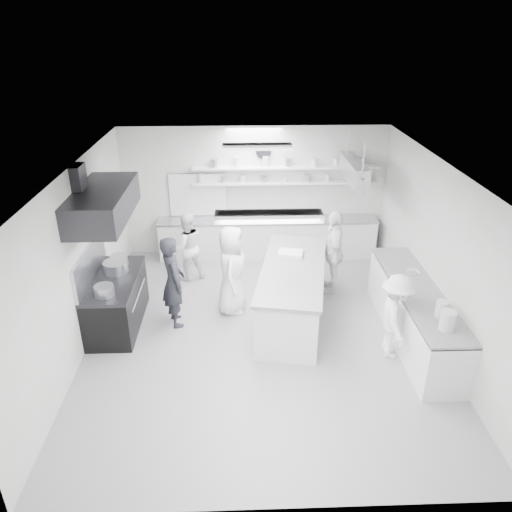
{
  "coord_description": "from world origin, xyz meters",
  "views": [
    {
      "loc": [
        -0.35,
        -7.27,
        5.06
      ],
      "look_at": [
        -0.07,
        0.6,
        1.25
      ],
      "focal_mm": 34.24,
      "sensor_mm": 36.0,
      "label": 1
    }
  ],
  "objects_px": {
    "cook_stove": "(173,282)",
    "cook_back": "(187,247)",
    "stove": "(117,303)",
    "right_counter": "(414,314)",
    "back_counter": "(268,238)",
    "prep_island": "(292,294)"
  },
  "relations": [
    {
      "from": "cook_stove",
      "to": "cook_back",
      "type": "bearing_deg",
      "value": -21.76
    },
    {
      "from": "cook_stove",
      "to": "cook_back",
      "type": "distance_m",
      "value": 1.74
    },
    {
      "from": "stove",
      "to": "back_counter",
      "type": "xyz_separation_m",
      "value": [
        2.9,
        2.8,
        0.01
      ]
    },
    {
      "from": "right_counter",
      "to": "prep_island",
      "type": "height_order",
      "value": "prep_island"
    },
    {
      "from": "stove",
      "to": "right_counter",
      "type": "relative_size",
      "value": 0.55
    },
    {
      "from": "prep_island",
      "to": "cook_back",
      "type": "height_order",
      "value": "cook_back"
    },
    {
      "from": "back_counter",
      "to": "cook_stove",
      "type": "height_order",
      "value": "cook_stove"
    },
    {
      "from": "back_counter",
      "to": "prep_island",
      "type": "distance_m",
      "value": 2.72
    },
    {
      "from": "right_counter",
      "to": "cook_back",
      "type": "xyz_separation_m",
      "value": [
        -4.13,
        2.35,
        0.28
      ]
    },
    {
      "from": "cook_stove",
      "to": "cook_back",
      "type": "height_order",
      "value": "cook_stove"
    },
    {
      "from": "prep_island",
      "to": "cook_back",
      "type": "bearing_deg",
      "value": 151.79
    },
    {
      "from": "stove",
      "to": "right_counter",
      "type": "distance_m",
      "value": 5.28
    },
    {
      "from": "stove",
      "to": "cook_back",
      "type": "relative_size",
      "value": 1.2
    },
    {
      "from": "back_counter",
      "to": "cook_back",
      "type": "height_order",
      "value": "cook_back"
    },
    {
      "from": "back_counter",
      "to": "right_counter",
      "type": "xyz_separation_m",
      "value": [
        2.35,
        -3.4,
        0.01
      ]
    },
    {
      "from": "stove",
      "to": "prep_island",
      "type": "xyz_separation_m",
      "value": [
        3.2,
        0.1,
        0.06
      ]
    },
    {
      "from": "prep_island",
      "to": "cook_stove",
      "type": "bearing_deg",
      "value": -167.42
    },
    {
      "from": "right_counter",
      "to": "cook_stove",
      "type": "bearing_deg",
      "value": 171.7
    },
    {
      "from": "right_counter",
      "to": "prep_island",
      "type": "distance_m",
      "value": 2.17
    },
    {
      "from": "right_counter",
      "to": "prep_island",
      "type": "xyz_separation_m",
      "value": [
        -2.05,
        0.7,
        0.04
      ]
    },
    {
      "from": "stove",
      "to": "cook_stove",
      "type": "distance_m",
      "value": 1.13
    },
    {
      "from": "prep_island",
      "to": "back_counter",
      "type": "bearing_deg",
      "value": 106.63
    }
  ]
}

